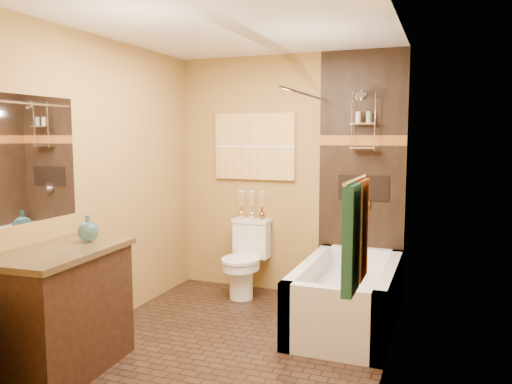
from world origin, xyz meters
The scene contains 23 objects.
floor centered at (0.00, 0.00, 0.00)m, with size 3.00×3.00×0.00m, color black.
wall_left centered at (-1.20, 0.00, 1.25)m, with size 0.02×3.00×2.50m, color #A0793E.
wall_right centered at (1.20, 0.00, 1.25)m, with size 0.02×3.00×2.50m, color #A0793E.
wall_back centered at (0.00, 1.50, 1.25)m, with size 2.40×0.02×2.50m, color #A0793E.
wall_front centered at (0.00, -1.50, 1.25)m, with size 2.40×0.02×2.50m, color #A0793E.
ceiling centered at (0.00, 0.00, 2.50)m, with size 3.00×3.00×0.00m, color silver.
alcove_tile_back centered at (0.78, 1.49, 1.25)m, with size 0.85×0.01×2.50m, color black.
alcove_tile_right centered at (1.19, 0.75, 1.25)m, with size 0.01×1.50×2.50m, color black.
mosaic_band_back centered at (0.78, 1.48, 1.62)m, with size 0.85×0.01×0.10m, color brown.
mosaic_band_right centered at (1.18, 0.75, 1.62)m, with size 0.01×1.50×0.10m, color brown.
alcove_niche centered at (0.80, 1.48, 1.15)m, with size 0.50×0.01×0.25m, color black.
shower_fixtures centered at (0.80, 1.38, 1.67)m, with size 0.24×0.33×1.16m.
curtain_rod centered at (0.40, 0.75, 2.02)m, with size 0.03×0.03×1.55m, color silver.
towel_bar centered at (1.15, -1.05, 1.45)m, with size 0.02×0.02×0.55m, color silver.
towel_teal centered at (1.16, -1.18, 1.18)m, with size 0.05×0.22×0.52m, color #1E5F65.
towel_rust centered at (1.16, -0.92, 1.18)m, with size 0.05×0.22×0.52m, color maroon.
sunset_painting centered at (-0.36, 1.48, 1.55)m, with size 0.90×0.04×0.70m, color gold.
vanity_mirror centered at (-1.19, -0.84, 1.50)m, with size 0.01×1.00×0.90m, color white.
bathtub centered at (0.80, 0.75, 0.22)m, with size 0.80×1.50×0.55m.
toilet centered at (-0.36, 1.21, 0.40)m, with size 0.40×0.58×0.78m.
vanity centered at (-0.92, -0.84, 0.45)m, with size 0.67×1.04×0.89m.
teal_bottle centered at (-0.87, -0.58, 0.99)m, with size 0.15×0.15×0.24m, color #225A66, non-canonical shape.
bud_vases centered at (-0.36, 1.39, 0.94)m, with size 0.30×0.06×0.29m.
Camera 1 is at (1.57, -3.50, 1.66)m, focal length 35.00 mm.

